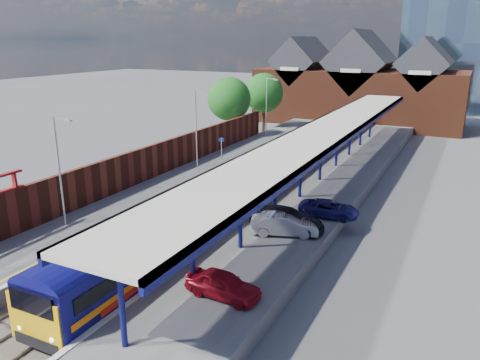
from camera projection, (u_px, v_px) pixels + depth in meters
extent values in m
plane|color=#5B5B5E|center=(293.00, 165.00, 47.92)|extent=(240.00, 240.00, 0.00)
cube|color=#473D33|center=(251.00, 192.00, 39.36)|extent=(6.00, 76.00, 0.06)
cube|color=slate|center=(228.00, 187.00, 40.28)|extent=(0.07, 76.00, 0.14)
cube|color=slate|center=(243.00, 190.00, 39.66)|extent=(0.07, 76.00, 0.14)
cube|color=slate|center=(259.00, 192.00, 39.00)|extent=(0.07, 76.00, 0.14)
cube|color=slate|center=(275.00, 195.00, 38.38)|extent=(0.07, 76.00, 0.14)
cube|color=#565659|center=(195.00, 178.00, 41.58)|extent=(5.00, 76.00, 1.00)
cube|color=#565659|center=(320.00, 197.00, 36.65)|extent=(6.00, 76.00, 1.00)
cube|color=silver|center=(218.00, 176.00, 40.42)|extent=(0.30, 76.00, 0.05)
cube|color=silver|center=(286.00, 186.00, 37.72)|extent=(0.30, 76.00, 0.05)
cube|color=yellow|center=(212.00, 175.00, 40.68)|extent=(0.14, 76.00, 0.01)
cube|color=#0D0D5C|center=(157.00, 242.00, 25.22)|extent=(2.98, 16.03, 2.50)
cube|color=#0D0D5C|center=(155.00, 220.00, 24.86)|extent=(2.98, 16.03, 0.60)
cube|color=#0D0D5C|center=(275.00, 169.00, 39.42)|extent=(2.98, 16.03, 2.50)
cube|color=#0D0D5C|center=(275.00, 154.00, 39.06)|extent=(2.98, 16.03, 0.60)
cube|color=#0D0D5C|center=(330.00, 134.00, 53.63)|extent=(2.98, 16.03, 2.50)
cube|color=#0D0D5C|center=(331.00, 124.00, 53.27)|extent=(2.98, 16.03, 0.60)
cube|color=#0D0D5C|center=(362.00, 114.00, 67.84)|extent=(2.98, 16.03, 2.50)
cube|color=#0D0D5C|center=(363.00, 106.00, 67.48)|extent=(2.98, 16.03, 0.60)
cube|color=black|center=(293.00, 143.00, 47.01)|extent=(0.04, 60.54, 0.70)
cube|color=orange|center=(293.00, 151.00, 47.24)|extent=(0.03, 55.27, 0.30)
cube|color=red|center=(293.00, 153.00, 47.32)|extent=(0.03, 55.27, 0.30)
cube|color=#F2B20C|center=(37.00, 321.00, 18.50)|extent=(2.82, 0.33, 2.10)
cube|color=black|center=(32.00, 303.00, 18.16)|extent=(2.30, 0.19, 0.90)
cube|color=black|center=(83.00, 321.00, 20.89)|extent=(2.00, 2.40, 0.60)
cube|color=black|center=(370.00, 120.00, 73.10)|extent=(2.00, 2.40, 0.60)
cylinder|color=#0F1158|center=(121.00, 298.00, 17.49)|extent=(0.24, 0.24, 4.20)
cylinder|color=#0F1158|center=(192.00, 247.00, 21.77)|extent=(0.24, 0.24, 4.20)
cylinder|color=#0F1158|center=(240.00, 213.00, 26.05)|extent=(0.24, 0.24, 4.20)
cylinder|color=#0F1158|center=(275.00, 188.00, 30.33)|extent=(0.24, 0.24, 4.20)
cylinder|color=#0F1158|center=(301.00, 170.00, 34.61)|extent=(0.24, 0.24, 4.20)
cylinder|color=#0F1158|center=(321.00, 155.00, 38.89)|extent=(0.24, 0.24, 4.20)
cylinder|color=#0F1158|center=(337.00, 144.00, 43.17)|extent=(0.24, 0.24, 4.20)
cylinder|color=#0F1158|center=(350.00, 134.00, 47.45)|extent=(0.24, 0.24, 4.20)
cylinder|color=#0F1158|center=(361.00, 127.00, 51.73)|extent=(0.24, 0.24, 4.20)
cylinder|color=#0F1158|center=(371.00, 120.00, 56.01)|extent=(0.24, 0.24, 4.20)
cube|color=beige|center=(325.00, 131.00, 37.17)|extent=(4.50, 52.00, 0.25)
cube|color=#0F1158|center=(299.00, 131.00, 38.14)|extent=(0.20, 52.00, 0.55)
cube|color=#0F1158|center=(351.00, 136.00, 36.29)|extent=(0.20, 52.00, 0.55)
cylinder|color=#A5A8AA|center=(60.00, 172.00, 28.87)|extent=(0.12, 0.12, 7.00)
cube|color=#A5A8AA|center=(61.00, 118.00, 27.62)|extent=(1.20, 0.08, 0.08)
cube|color=#A5A8AA|center=(68.00, 121.00, 27.40)|extent=(0.45, 0.18, 0.12)
cylinder|color=#A5A8AA|center=(196.00, 129.00, 42.56)|extent=(0.12, 0.12, 7.00)
cube|color=#A5A8AA|center=(201.00, 92.00, 41.32)|extent=(1.20, 0.08, 0.08)
cube|color=#A5A8AA|center=(207.00, 93.00, 41.09)|extent=(0.45, 0.18, 0.12)
cylinder|color=#A5A8AA|center=(266.00, 107.00, 56.25)|extent=(0.12, 0.12, 7.00)
cube|color=#A5A8AA|center=(271.00, 79.00, 55.01)|extent=(1.20, 0.08, 0.08)
cube|color=#A5A8AA|center=(276.00, 80.00, 54.78)|extent=(0.45, 0.18, 0.12)
cylinder|color=#A5A8AA|center=(222.00, 151.00, 44.28)|extent=(0.08, 0.08, 2.50)
cube|color=#0C194C|center=(221.00, 140.00, 43.98)|extent=(0.55, 0.06, 0.35)
cube|color=#582717|center=(126.00, 171.00, 37.01)|extent=(0.35, 50.00, 2.80)
cube|color=maroon|center=(14.00, 180.00, 27.90)|extent=(0.30, 0.12, 1.00)
cube|color=#582717|center=(358.00, 97.00, 70.73)|extent=(30.00, 12.00, 8.00)
cube|color=#232328|center=(303.00, 60.00, 73.08)|extent=(7.13, 12.00, 7.13)
cube|color=#232328|center=(361.00, 61.00, 69.23)|extent=(9.16, 12.00, 9.16)
cube|color=#232328|center=(426.00, 63.00, 65.37)|extent=(7.13, 12.00, 7.13)
cube|color=beige|center=(289.00, 69.00, 68.19)|extent=(2.80, 0.15, 0.50)
cube|color=beige|center=(350.00, 71.00, 64.34)|extent=(2.80, 0.15, 0.50)
cube|color=beige|center=(420.00, 73.00, 60.48)|extent=(2.80, 0.15, 0.50)
cylinder|color=#382314|center=(229.00, 128.00, 56.98)|extent=(0.44, 0.44, 4.00)
sphere|color=#154F19|center=(229.00, 99.00, 55.97)|extent=(5.20, 5.20, 5.20)
sphere|color=#154F19|center=(233.00, 106.00, 55.40)|extent=(3.20, 3.20, 3.20)
cylinder|color=#382314|center=(263.00, 119.00, 63.40)|extent=(0.44, 0.44, 4.00)
sphere|color=#154F19|center=(264.00, 93.00, 62.39)|extent=(5.20, 5.20, 5.20)
sphere|color=#154F19|center=(268.00, 99.00, 61.82)|extent=(3.20, 3.20, 3.20)
imported|color=#A50D1C|center=(223.00, 284.00, 21.41)|extent=(3.68, 1.66, 1.23)
imported|color=#B7B6BB|center=(285.00, 224.00, 28.24)|extent=(4.31, 2.69, 1.34)
imported|color=black|center=(287.00, 219.00, 28.98)|extent=(4.78, 2.05, 1.37)
imported|color=navy|center=(329.00, 209.00, 31.15)|extent=(4.10, 2.15, 1.10)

